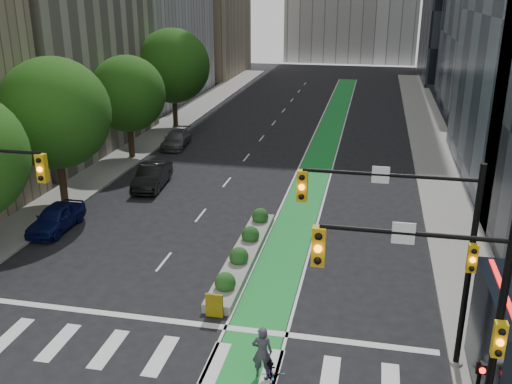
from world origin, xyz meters
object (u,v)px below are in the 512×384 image
at_px(cyclist, 262,352).
at_px(parked_car_left_mid, 152,176).
at_px(parked_car_left_near, 56,218).
at_px(parked_car_left_far, 176,139).
at_px(median_planter, 244,252).
at_px(bicycle, 272,376).

distance_m(cyclist, parked_car_left_mid, 20.44).
xyz_separation_m(parked_car_left_near, parked_car_left_far, (0.68, 17.47, -0.06)).
distance_m(median_planter, parked_car_left_mid, 12.18).
relative_size(median_planter, bicycle, 4.90).
relative_size(median_planter, parked_car_left_far, 2.29).
height_order(bicycle, cyclist, cyclist).
height_order(bicycle, parked_car_left_near, parked_car_left_near).
xyz_separation_m(median_planter, parked_car_left_mid, (-8.20, 9.00, 0.39)).
bearing_deg(cyclist, parked_car_left_near, -42.22).
distance_m(parked_car_left_near, parked_car_left_far, 17.49).
xyz_separation_m(parked_car_left_near, parked_car_left_mid, (2.48, 7.58, 0.06)).
bearing_deg(bicycle, parked_car_left_near, 128.44).
distance_m(parked_car_left_near, parked_car_left_mid, 7.98).
xyz_separation_m(median_planter, parked_car_left_near, (-10.68, 1.41, 0.34)).
relative_size(cyclist, parked_car_left_near, 0.46).
distance_m(bicycle, parked_car_left_far, 30.80).
xyz_separation_m(cyclist, parked_car_left_mid, (-10.75, 17.39, -0.19)).
height_order(median_planter, cyclist, cyclist).
height_order(median_planter, parked_car_left_far, parked_car_left_far).
xyz_separation_m(cyclist, parked_car_left_near, (-13.23, 9.80, -0.24)).
bearing_deg(median_planter, bicycle, -71.64).
bearing_deg(bicycle, cyclist, 110.77).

